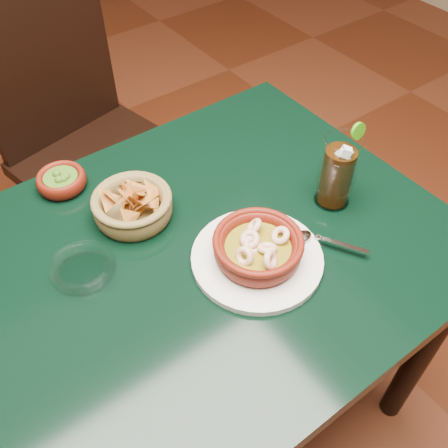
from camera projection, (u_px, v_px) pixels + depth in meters
ground at (183, 422)px, 1.51m from camera, size 7.00×7.00×0.00m
dining_table at (164, 300)px, 1.03m from camera, size 1.20×0.80×0.75m
dining_chair at (89, 141)px, 1.56m from camera, size 0.55×0.55×0.99m
shrimp_plate at (258, 250)px, 0.95m from camera, size 0.31×0.26×0.08m
chip_basket at (133, 206)px, 1.04m from camera, size 0.20×0.20×0.13m
guacamole_ramekin at (62, 180)px, 1.11m from camera, size 0.13×0.13×0.04m
cola_drink at (337, 172)px, 1.03m from camera, size 0.16×0.16×0.19m
glass_ashtray at (83, 268)px, 0.95m from camera, size 0.13×0.13×0.03m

